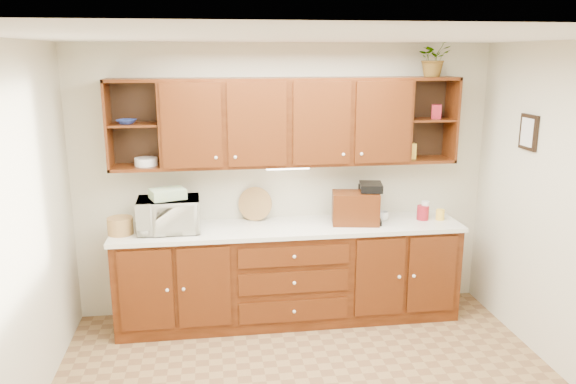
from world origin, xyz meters
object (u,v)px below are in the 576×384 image
object	(u,v)px
microwave	(169,215)
bread_box	(355,208)
potted_plant	(434,58)
coffee_maker	(370,203)

from	to	relation	value
microwave	bread_box	world-z (taller)	microwave
potted_plant	coffee_maker	bearing A→B (deg)	-173.06
microwave	coffee_maker	xyz separation A→B (m)	(1.87, 0.04, 0.03)
bread_box	potted_plant	size ratio (longest dim) A/B	1.23
coffee_maker	microwave	bearing A→B (deg)	-167.72
microwave	potted_plant	world-z (taller)	potted_plant
bread_box	microwave	bearing A→B (deg)	-170.56
bread_box	coffee_maker	distance (m)	0.16
bread_box	coffee_maker	bearing A→B (deg)	27.05
microwave	potted_plant	xyz separation A→B (m)	(2.45, 0.11, 1.37)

